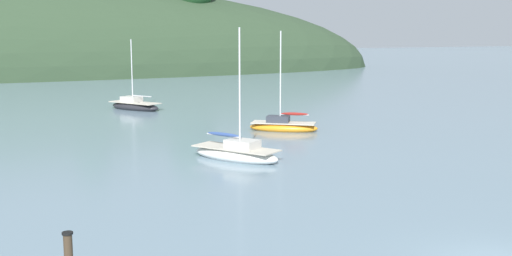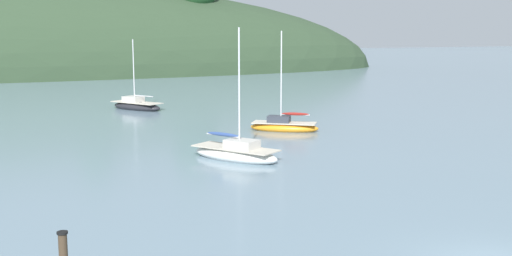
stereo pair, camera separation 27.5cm
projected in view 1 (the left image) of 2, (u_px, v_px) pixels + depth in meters
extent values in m
ellipsoid|color=white|center=(236.00, 155.00, 33.08)|extent=(4.47, 5.31, 0.84)
cube|color=beige|center=(236.00, 148.00, 33.02)|extent=(4.11, 4.89, 0.06)
cube|color=beige|center=(242.00, 144.00, 32.75)|extent=(1.91, 2.04, 0.49)
cylinder|color=silver|center=(240.00, 89.00, 32.38)|extent=(0.09, 0.09, 6.38)
cylinder|color=silver|center=(223.00, 135.00, 33.38)|extent=(1.32, 1.84, 0.07)
ellipsoid|color=#2D4784|center=(223.00, 134.00, 33.38)|extent=(1.38, 1.85, 0.20)
ellipsoid|color=orange|center=(284.00, 128.00, 42.52)|extent=(4.85, 3.95, 0.76)
cube|color=beige|center=(284.00, 123.00, 42.46)|extent=(4.46, 3.63, 0.06)
cube|color=#333842|center=(278.00, 119.00, 42.51)|extent=(1.84, 1.71, 0.47)
cylinder|color=silver|center=(280.00, 77.00, 42.02)|extent=(0.09, 0.09, 6.25)
cylinder|color=silver|center=(295.00, 115.00, 42.22)|extent=(1.70, 1.15, 0.07)
ellipsoid|color=maroon|center=(295.00, 114.00, 42.21)|extent=(1.71, 1.22, 0.20)
ellipsoid|color=#232328|center=(135.00, 107.00, 53.91)|extent=(4.47, 5.36, 0.84)
cube|color=beige|center=(135.00, 102.00, 53.85)|extent=(4.11, 4.93, 0.06)
cube|color=beige|center=(131.00, 99.00, 54.04)|extent=(1.92, 2.05, 0.50)
cylinder|color=silver|center=(132.00, 71.00, 53.57)|extent=(0.09, 0.09, 5.46)
cylinder|color=silver|center=(142.00, 96.00, 53.28)|extent=(1.31, 1.86, 0.07)
cylinder|color=black|center=(67.00, 233.00, 16.64)|extent=(0.30, 0.30, 0.06)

